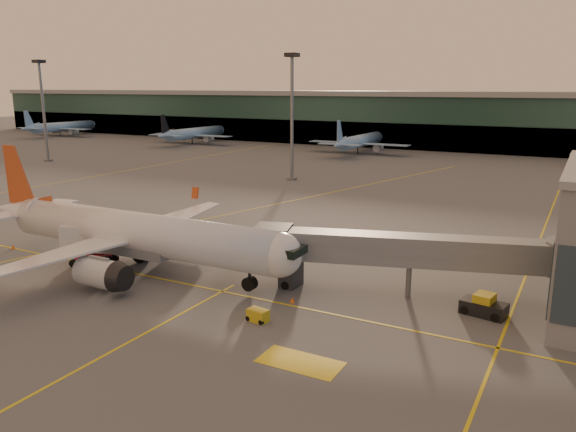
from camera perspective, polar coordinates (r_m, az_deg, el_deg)
The scene contains 14 objects.
ground at distance 53.75m, azimuth -14.20°, elevation -8.19°, with size 600.00×600.00×0.00m, color #4C4F54.
taxi_markings at distance 93.11m, azimuth 1.05°, elevation 1.21°, with size 100.12×173.00×0.01m.
terminal at distance 181.85m, azimuth 17.67°, elevation 9.18°, with size 400.00×20.00×17.60m.
mast_west_far at distance 158.84m, azimuth -23.64°, elevation 10.45°, with size 2.40×2.40×25.60m.
mast_west_near at distance 116.15m, azimuth 0.40°, elevation 10.95°, with size 2.40×2.40×25.60m.
distant_aircraft_row at distance 157.41m, azimuth 19.64°, elevation 5.32°, with size 350.00×34.00×13.00m.
main_airplane at distance 61.28m, azimuth -15.77°, elevation -1.69°, with size 41.05×36.87×12.42m.
jet_bridge at distance 52.58m, azimuth 13.98°, elevation -3.74°, with size 29.80×11.72×6.06m.
catering_truck at distance 64.73m, azimuth -19.39°, elevation -2.53°, with size 6.30×4.29×4.50m.
gpu_cart at distance 47.43m, azimuth -3.09°, elevation -10.06°, with size 1.92×1.32×1.04m.
pushback_tug at distance 51.30m, azimuth 19.26°, elevation -8.66°, with size 3.99×2.62×1.90m.
cone_nose at distance 51.29m, azimuth 0.45°, elevation -8.53°, with size 0.40×0.40×0.52m.
cone_tail at distance 75.22m, azimuth -26.15°, elevation -2.82°, with size 0.45×0.45×0.57m.
cone_wing_left at distance 76.84m, azimuth -6.90°, elevation -1.22°, with size 0.48×0.48×0.62m.
Camera 1 is at (34.59, -36.43, 19.11)m, focal length 35.00 mm.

